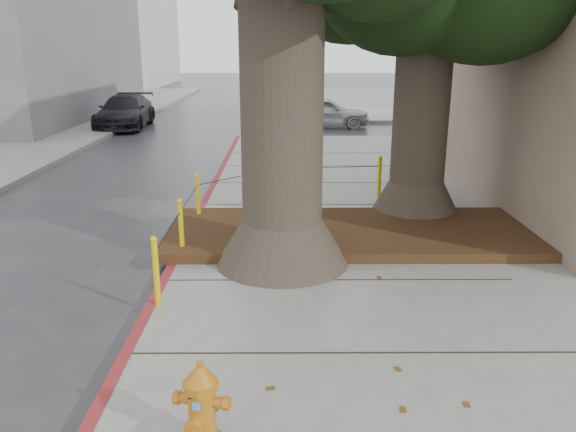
# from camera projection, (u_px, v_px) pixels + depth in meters

# --- Properties ---
(ground) EXTENTS (140.00, 140.00, 0.00)m
(ground) POSITION_uv_depth(u_px,v_px,m) (308.00, 365.00, 6.17)
(ground) COLOR #28282B
(ground) RESTS_ON ground
(sidewalk_far) EXTENTS (16.00, 20.00, 0.15)m
(sidewalk_far) POSITION_uv_depth(u_px,v_px,m) (386.00, 101.00, 34.88)
(sidewalk_far) COLOR slate
(sidewalk_far) RESTS_ON ground
(curb_red) EXTENTS (0.14, 26.00, 0.16)m
(curb_red) POSITION_uv_depth(u_px,v_px,m) (171.00, 272.00, 8.53)
(curb_red) COLOR maroon
(curb_red) RESTS_ON ground
(planter_bed) EXTENTS (6.40, 2.60, 0.16)m
(planter_bed) POSITION_uv_depth(u_px,v_px,m) (351.00, 232.00, 9.84)
(planter_bed) COLOR black
(planter_bed) RESTS_ON sidewalk_main
(bollard_ring) EXTENTS (3.79, 5.39, 0.95)m
(bollard_ring) POSITION_uv_depth(u_px,v_px,m) (251.00, 202.00, 10.16)
(bollard_ring) COLOR yellow
(bollard_ring) RESTS_ON sidewalk_main
(fire_hydrant) EXTENTS (0.42, 0.40, 0.79)m
(fire_hydrant) POSITION_uv_depth(u_px,v_px,m) (202.00, 406.00, 4.60)
(fire_hydrant) COLOR #CA7214
(fire_hydrant) RESTS_ON sidewalk_main
(car_silver) EXTENTS (3.91, 1.72, 1.31)m
(car_silver) POSITION_uv_depth(u_px,v_px,m) (324.00, 112.00, 24.07)
(car_silver) COLOR #AEADB3
(car_silver) RESTS_ON ground
(car_red) EXTENTS (3.82, 1.47, 1.24)m
(car_red) POSITION_uv_depth(u_px,v_px,m) (490.00, 117.00, 22.75)
(car_red) COLOR maroon
(car_red) RESTS_ON ground
(car_dark) EXTENTS (2.09, 4.77, 1.36)m
(car_dark) POSITION_uv_depth(u_px,v_px,m) (125.00, 112.00, 23.97)
(car_dark) COLOR black
(car_dark) RESTS_ON ground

